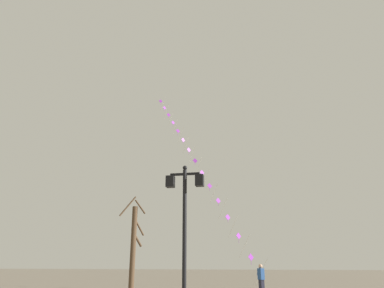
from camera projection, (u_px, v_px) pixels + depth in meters
twin_lantern_lamp_post at (185, 210)px, 12.01m from camera, size 1.33×0.28×5.05m
kite_train at (195, 160)px, 32.24m from camera, size 11.79×15.03×20.73m
kite_flyer at (261, 279)px, 19.79m from camera, size 0.46×0.60×1.71m
bare_tree at (133, 248)px, 19.17m from camera, size 1.36×1.59×5.36m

